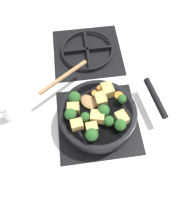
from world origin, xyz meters
name	(u,v)px	position (x,y,z in m)	size (l,w,h in m)	color
ground_plane	(98,122)	(0.00, 0.00, 0.00)	(2.40, 2.40, 0.00)	white
front_burner_grate	(98,121)	(0.00, 0.00, 0.01)	(0.31, 0.31, 0.03)	black
rear_burner_grate	(87,51)	(0.00, 0.36, 0.01)	(0.31, 0.31, 0.03)	black
skillet_pan	(99,115)	(0.00, 0.00, 0.06)	(0.39, 0.28, 0.06)	black
wooden_spoon	(74,88)	(-0.08, 0.11, 0.09)	(0.22, 0.23, 0.02)	#A87A4C
tofu_cube_center_large	(77,125)	(-0.08, -0.05, 0.10)	(0.04, 0.03, 0.03)	tan
tofu_cube_near_handle	(92,127)	(-0.03, -0.06, 0.10)	(0.04, 0.03, 0.03)	tan
tofu_cube_east_chunk	(73,108)	(-0.09, 0.02, 0.10)	(0.04, 0.03, 0.03)	tan
tofu_cube_west_chunk	(107,90)	(0.05, 0.07, 0.10)	(0.05, 0.04, 0.04)	tan
tofu_cube_back_piece	(122,118)	(0.08, -0.04, 0.10)	(0.04, 0.04, 0.04)	tan
tofu_cube_front_piece	(101,100)	(0.02, 0.04, 0.10)	(0.05, 0.04, 0.04)	tan
tofu_cube_mid_small	(97,117)	(-0.01, -0.03, 0.10)	(0.05, 0.04, 0.04)	tan
broccoli_floret_near_spoon	(109,121)	(0.03, -0.05, 0.11)	(0.04, 0.04, 0.04)	#709956
broccoli_floret_center_top	(104,111)	(0.02, -0.01, 0.11)	(0.04, 0.04, 0.05)	#709956
broccoli_floret_east_rim	(71,114)	(-0.10, -0.01, 0.11)	(0.04, 0.04, 0.05)	#709956
broccoli_floret_west_rim	(122,99)	(0.09, 0.03, 0.11)	(0.03, 0.03, 0.04)	#709956
broccoli_floret_north_edge	(92,135)	(-0.03, -0.09, 0.11)	(0.04, 0.04, 0.05)	#709956
broccoli_floret_south_cluster	(85,117)	(-0.05, -0.03, 0.11)	(0.03, 0.03, 0.04)	#709956
broccoli_floret_mid_floret	(120,125)	(0.06, -0.07, 0.11)	(0.04, 0.04, 0.05)	#709956
broccoli_floret_small_inner	(75,97)	(-0.08, 0.05, 0.11)	(0.04, 0.04, 0.05)	#709956
carrot_slice_orange_thin	(94,93)	(0.00, 0.08, 0.09)	(0.03, 0.03, 0.01)	orange
carrot_slice_near_center	(119,95)	(0.09, 0.06, 0.09)	(0.03, 0.03, 0.01)	orange
carrot_slice_edge_slice	(101,88)	(0.02, 0.10, 0.09)	(0.03, 0.03, 0.01)	orange
salt_shaker	(7,113)	(-0.34, 0.06, 0.04)	(0.04, 0.04, 0.09)	white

